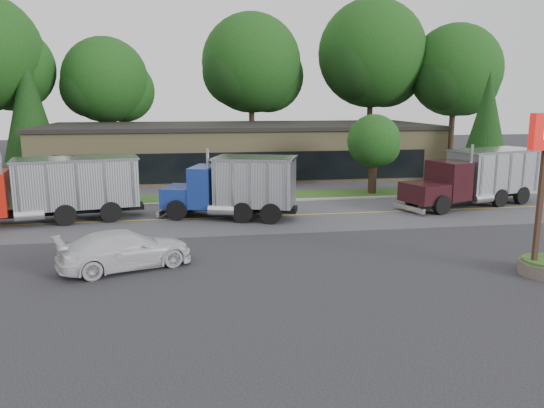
{
  "coord_description": "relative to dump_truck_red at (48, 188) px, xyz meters",
  "views": [
    {
      "loc": [
        -2.54,
        -19.48,
        6.45
      ],
      "look_at": [
        1.16,
        3.5,
        1.8
      ],
      "focal_mm": 35.0,
      "sensor_mm": 36.0,
      "label": 1
    }
  ],
  "objects": [
    {
      "name": "strip_mall",
      "position": [
        11.8,
        16.55,
        0.18
      ],
      "size": [
        32.0,
        12.0,
        4.0
      ],
      "primitive_type": "cube",
      "color": "#93835A",
      "rests_on": "ground"
    },
    {
      "name": "evergreen_left",
      "position": [
        -6.2,
        20.55,
        4.0
      ],
      "size": [
        4.66,
        4.66,
        10.58
      ],
      "color": "#382619",
      "rests_on": "ground"
    },
    {
      "name": "rally_car",
      "position": [
        4.8,
        -8.63,
        -1.08
      ],
      "size": [
        5.47,
        3.74,
        1.47
      ],
      "primitive_type": "imported",
      "rotation": [
        0.0,
        0.0,
        1.94
      ],
      "color": "silver",
      "rests_on": "ground"
    },
    {
      "name": "center_line",
      "position": [
        9.8,
        -0.45,
        -1.82
      ],
      "size": [
        60.0,
        0.12,
        0.01
      ],
      "primitive_type": "cube",
      "color": "gold",
      "rests_on": "ground"
    },
    {
      "name": "dump_truck_maroon",
      "position": [
        24.74,
        0.68,
        -0.0
      ],
      "size": [
        9.57,
        5.2,
        3.36
      ],
      "rotation": [
        0.0,
        0.0,
        3.45
      ],
      "color": "black",
      "rests_on": "ground"
    },
    {
      "name": "grass_verge",
      "position": [
        9.8,
        5.55,
        -1.82
      ],
      "size": [
        60.0,
        3.4,
        0.03
      ],
      "primitive_type": "cube",
      "color": "#2F511C",
      "rests_on": "ground"
    },
    {
      "name": "tree_far_b",
      "position": [
        -0.07,
        24.66,
        5.96
      ],
      "size": [
        8.55,
        8.04,
        12.19
      ],
      "color": "#382619",
      "rests_on": "ground"
    },
    {
      "name": "road",
      "position": [
        9.8,
        -0.45,
        -1.82
      ],
      "size": [
        60.0,
        8.0,
        0.02
      ],
      "primitive_type": "cube",
      "color": "#545459",
      "rests_on": "ground"
    },
    {
      "name": "far_parking",
      "position": [
        9.8,
        10.55,
        -1.82
      ],
      "size": [
        60.0,
        7.0,
        0.02
      ],
      "primitive_type": "cube",
      "color": "#545459",
      "rests_on": "ground"
    },
    {
      "name": "evergreen_right",
      "position": [
        29.8,
        8.55,
        2.8
      ],
      "size": [
        3.7,
        3.7,
        8.41
      ],
      "color": "#382619",
      "rests_on": "ground"
    },
    {
      "name": "curb",
      "position": [
        9.8,
        3.75,
        -1.82
      ],
      "size": [
        60.0,
        0.3,
        0.12
      ],
      "primitive_type": "cube",
      "color": "#9E9E99",
      "rests_on": "ground"
    },
    {
      "name": "tree_far_d",
      "position": [
        25.98,
        23.69,
        8.51
      ],
      "size": [
        11.35,
        10.68,
        16.18
      ],
      "color": "#382619",
      "rests_on": "ground"
    },
    {
      "name": "tree_verge",
      "position": [
        19.86,
        5.6,
        1.63
      ],
      "size": [
        3.8,
        3.57,
        5.42
      ],
      "color": "#382619",
      "rests_on": "ground"
    },
    {
      "name": "tree_far_c",
      "position": [
        13.96,
        24.68,
        7.58
      ],
      "size": [
        10.32,
        9.71,
        14.72
      ],
      "color": "#382619",
      "rests_on": "ground"
    },
    {
      "name": "tree_far_e",
      "position": [
        33.95,
        21.67,
        6.94
      ],
      "size": [
        9.62,
        9.05,
        13.72
      ],
      "color": "#382619",
      "rests_on": "ground"
    },
    {
      "name": "dump_truck_blue",
      "position": [
        9.89,
        -0.6,
        -0.02
      ],
      "size": [
        7.61,
        4.65,
        3.36
      ],
      "rotation": [
        0.0,
        0.0,
        2.82
      ],
      "color": "black",
      "rests_on": "ground"
    },
    {
      "name": "dump_truck_red",
      "position": [
        0.0,
        0.0,
        0.0
      ],
      "size": [
        10.98,
        4.37,
        3.36
      ],
      "rotation": [
        0.0,
        0.0,
        3.32
      ],
      "color": "black",
      "rests_on": "ground"
    },
    {
      "name": "ground",
      "position": [
        9.8,
        -9.45,
        -1.82
      ],
      "size": [
        140.0,
        140.0,
        0.0
      ],
      "primitive_type": "plane",
      "color": "#3A3A40",
      "rests_on": "ground"
    }
  ]
}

